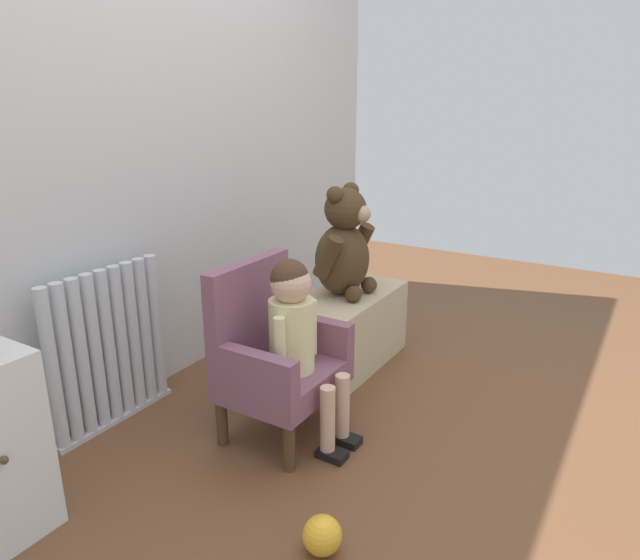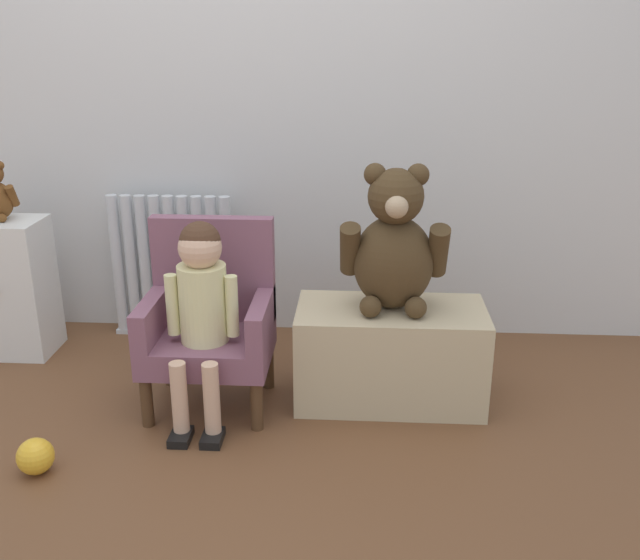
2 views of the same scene
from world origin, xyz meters
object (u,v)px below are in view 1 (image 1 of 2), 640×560
object	(u,v)px
low_bench	(345,329)
toy_ball	(322,535)
child_armchair	(273,354)
large_teddy_bear	(344,247)
radiator	(109,349)
child_figure	(297,326)

from	to	relation	value
low_bench	toy_ball	size ratio (longest dim) A/B	5.93
child_armchair	large_teddy_bear	size ratio (longest dim) A/B	1.29
low_bench	large_teddy_bear	xyz separation A→B (m)	(0.00, 0.02, 0.42)
radiator	toy_ball	bearing A→B (deg)	-98.99
child_armchair	low_bench	world-z (taller)	child_armchair
child_armchair	toy_ball	xyz separation A→B (m)	(-0.47, -0.50, -0.27)
radiator	child_armchair	bearing A→B (deg)	-63.65
large_teddy_bear	toy_ball	bearing A→B (deg)	-153.39
child_figure	toy_ball	xyz separation A→B (m)	(-0.47, -0.39, -0.41)
low_bench	large_teddy_bear	bearing A→B (deg)	87.28
large_teddy_bear	radiator	bearing A→B (deg)	151.02
low_bench	large_teddy_bear	size ratio (longest dim) A/B	1.31
large_teddy_bear	low_bench	bearing A→B (deg)	-92.72
child_armchair	low_bench	bearing A→B (deg)	3.96
child_armchair	child_figure	size ratio (longest dim) A/B	0.95
child_armchair	large_teddy_bear	world-z (taller)	large_teddy_bear
toy_ball	child_figure	bearing A→B (deg)	40.15
low_bench	radiator	bearing A→B (deg)	150.29
child_figure	large_teddy_bear	world-z (taller)	large_teddy_bear
large_teddy_bear	toy_ball	distance (m)	1.37
radiator	low_bench	size ratio (longest dim) A/B	0.93
large_teddy_bear	toy_ball	xyz separation A→B (m)	(-1.13, -0.57, -0.54)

